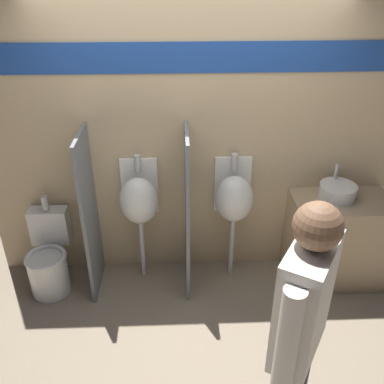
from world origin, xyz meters
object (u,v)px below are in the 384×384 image
at_px(urinal_far, 234,199).
at_px(person_in_vest, 299,333).
at_px(toilet, 49,259).
at_px(sink_basin, 338,191).
at_px(cell_phone, 318,207).
at_px(urinal_near_counter, 139,200).

relative_size(urinal_far, person_in_vest, 0.68).
bearing_deg(toilet, sink_basin, 1.73).
bearing_deg(toilet, person_in_vest, -40.48).
xyz_separation_m(urinal_far, person_in_vest, (0.13, -1.69, 0.16)).
distance_m(sink_basin, urinal_far, 0.91).
height_order(cell_phone, toilet, toilet).
xyz_separation_m(cell_phone, urinal_near_counter, (-1.54, 0.21, -0.02)).
xyz_separation_m(sink_basin, urinal_far, (-0.91, 0.05, -0.08)).
xyz_separation_m(sink_basin, toilet, (-2.60, -0.08, -0.61)).
height_order(urinal_far, toilet, urinal_far).
bearing_deg(person_in_vest, cell_phone, 10.68).
height_order(sink_basin, urinal_near_counter, urinal_near_counter).
relative_size(cell_phone, person_in_vest, 0.08).
xyz_separation_m(toilet, person_in_vest, (1.82, -1.55, 0.69)).
relative_size(toilet, person_in_vest, 0.49).
height_order(sink_basin, urinal_far, urinal_far).
bearing_deg(person_in_vest, urinal_far, 36.07).
distance_m(sink_basin, person_in_vest, 1.81).
relative_size(urinal_near_counter, person_in_vest, 0.68).
height_order(urinal_far, person_in_vest, person_in_vest).
height_order(sink_basin, toilet, sink_basin).
bearing_deg(sink_basin, toilet, -178.27).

